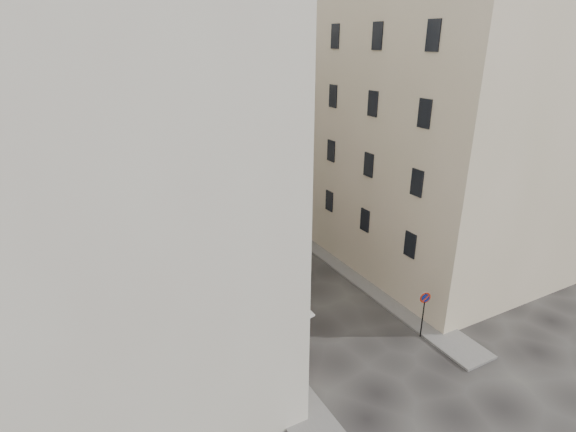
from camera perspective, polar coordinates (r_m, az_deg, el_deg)
ground at (r=24.97m, az=5.73°, el=-13.63°), size 90.00×90.00×0.00m
sidewalk_left at (r=26.21m, az=-7.67°, el=-11.69°), size 2.00×22.00×0.12m
sidewalk_right at (r=29.27m, az=9.90°, el=-8.01°), size 2.00×18.00×0.12m
building_left at (r=20.22m, az=-24.36°, el=8.13°), size 12.20×16.20×20.60m
building_right at (r=30.47m, az=19.62°, el=10.82°), size 12.20×14.20×18.60m
building_back at (r=37.67m, az=-11.63°, el=13.45°), size 18.20×10.20×18.60m
cafe_storefront at (r=22.93m, az=-4.74°, el=-11.48°), size 1.74×7.30×3.50m
stone_steps at (r=34.53m, az=-5.80°, el=-2.38°), size 9.00×3.15×0.80m
bollard_near at (r=22.60m, az=0.07°, el=-16.14°), size 0.12×0.12×0.98m
bollard_mid at (r=25.17m, az=-3.77°, el=-11.80°), size 0.12×0.12×0.98m
bollard_far at (r=27.94m, az=-6.78°, el=-8.26°), size 0.12×0.12×0.98m
no_parking_sign at (r=23.99m, az=16.92°, el=-10.85°), size 0.59×0.18×2.63m
bistro_table_a at (r=22.41m, az=0.81°, el=-16.66°), size 1.34×0.63×0.94m
bistro_table_b at (r=22.90m, az=0.91°, el=-15.86°), size 1.21×0.57×0.85m
bistro_table_c at (r=24.31m, az=-2.92°, el=-13.27°), size 1.32×0.62×0.93m
bistro_table_d at (r=25.20m, az=-2.38°, el=-11.76°), size 1.43×0.67×1.01m
bistro_table_e at (r=26.24m, az=-4.62°, el=-10.38°), size 1.38×0.65×0.97m
pedestrian at (r=25.02m, az=-0.69°, el=-10.87°), size 0.74×0.55×1.87m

